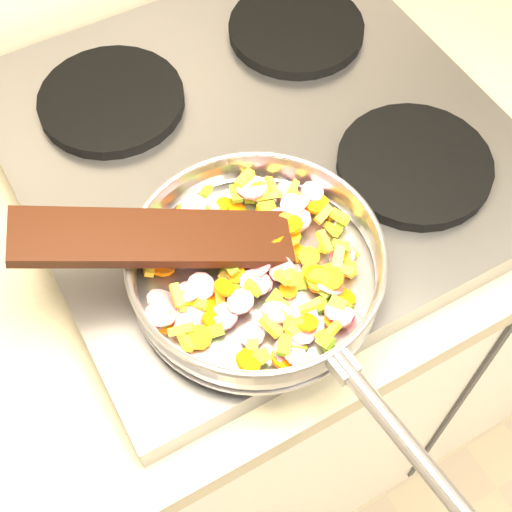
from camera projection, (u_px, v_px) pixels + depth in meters
cooktop at (258, 146)px, 0.92m from camera, size 0.60×0.60×0.04m
grate_fl at (210, 260)px, 0.79m from camera, size 0.19×0.19×0.02m
grate_fr at (414, 165)px, 0.87m from camera, size 0.19×0.19×0.02m
grate_bl at (111, 100)px, 0.92m from camera, size 0.19×0.19×0.02m
grate_br at (296, 29)px, 1.00m from camera, size 0.19×0.19×0.02m
saute_pan at (258, 266)px, 0.75m from camera, size 0.31×0.48×0.05m
vegetable_heap at (255, 265)px, 0.76m from camera, size 0.26×0.25×0.05m
wooden_spatula at (156, 238)px, 0.73m from camera, size 0.29×0.16×0.08m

